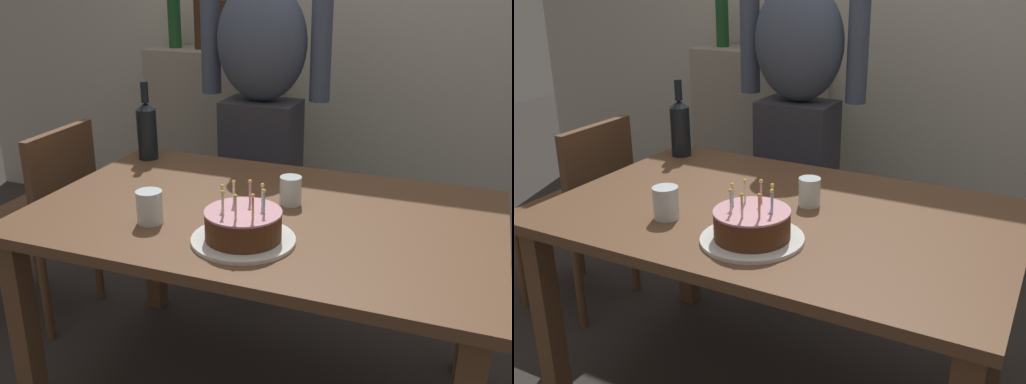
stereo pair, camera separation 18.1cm
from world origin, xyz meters
TOP-DOWN VIEW (x-y plane):
  - back_wall at (0.00, 1.55)m, footprint 5.20×0.10m
  - dining_table at (0.00, 0.00)m, footprint 1.50×0.96m
  - birthday_cake at (0.03, -0.24)m, footprint 0.30×0.30m
  - water_glass_near at (0.06, 0.09)m, footprint 0.07×0.07m
  - water_glass_far at (-0.29, -0.22)m, footprint 0.08×0.08m
  - wine_bottle at (-0.64, 0.36)m, footprint 0.08×0.08m
  - person_man_bearded at (-0.31, 0.80)m, footprint 0.61×0.27m
  - dining_chair at (-1.06, 0.19)m, footprint 0.42×0.42m
  - shelf_cabinet at (-0.80, 1.33)m, footprint 0.73×0.30m

SIDE VIEW (x-z plane):
  - dining_chair at x=-1.06m, z-range 0.08..0.95m
  - shelf_cabinet at x=-0.80m, z-range -0.14..1.22m
  - dining_table at x=0.00m, z-range 0.27..1.01m
  - birthday_cake at x=0.03m, z-range 0.70..0.87m
  - water_glass_near at x=0.06m, z-range 0.74..0.84m
  - water_glass_far at x=-0.29m, z-range 0.74..0.84m
  - wine_bottle at x=-0.64m, z-range 0.71..1.02m
  - person_man_bearded at x=-0.31m, z-range 0.04..1.70m
  - back_wall at x=0.00m, z-range 0.00..2.60m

